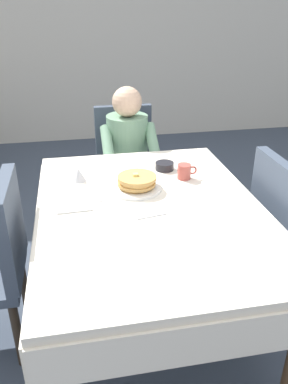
# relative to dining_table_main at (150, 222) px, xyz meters

# --- Properties ---
(ground_plane) EXTENTS (14.00, 14.00, 0.00)m
(ground_plane) POSITION_rel_dining_table_main_xyz_m (0.00, 0.00, -0.65)
(ground_plane) COLOR #3D4756
(back_wall) EXTENTS (12.00, 0.16, 3.20)m
(back_wall) POSITION_rel_dining_table_main_xyz_m (0.00, 3.40, 0.95)
(back_wall) COLOR beige
(back_wall) RESTS_ON ground
(dining_table_main) EXTENTS (1.12, 1.52, 0.74)m
(dining_table_main) POSITION_rel_dining_table_main_xyz_m (0.00, 0.00, 0.00)
(dining_table_main) COLOR silver
(dining_table_main) RESTS_ON ground
(chair_diner) EXTENTS (0.44, 0.45, 0.93)m
(chair_diner) POSITION_rel_dining_table_main_xyz_m (0.04, 1.17, -0.12)
(chair_diner) COLOR #384251
(chair_diner) RESTS_ON ground
(diner_person) EXTENTS (0.40, 0.43, 1.12)m
(diner_person) POSITION_rel_dining_table_main_xyz_m (0.04, 1.01, 0.02)
(diner_person) COLOR gray
(diner_person) RESTS_ON ground
(chair_right_side) EXTENTS (0.45, 0.44, 0.93)m
(chair_right_side) POSITION_rel_dining_table_main_xyz_m (0.77, 0.00, -0.12)
(chair_right_side) COLOR #384251
(chair_right_side) RESTS_ON ground
(plate_breakfast) EXTENTS (0.28, 0.28, 0.02)m
(plate_breakfast) POSITION_rel_dining_table_main_xyz_m (-0.04, 0.20, 0.10)
(plate_breakfast) COLOR white
(plate_breakfast) RESTS_ON dining_table_main
(breakfast_stack) EXTENTS (0.21, 0.21, 0.08)m
(breakfast_stack) POSITION_rel_dining_table_main_xyz_m (-0.03, 0.20, 0.14)
(breakfast_stack) COLOR tan
(breakfast_stack) RESTS_ON plate_breakfast
(cup_coffee) EXTENTS (0.11, 0.08, 0.08)m
(cup_coffee) POSITION_rel_dining_table_main_xyz_m (0.26, 0.29, 0.13)
(cup_coffee) COLOR #B24C42
(cup_coffee) RESTS_ON dining_table_main
(bowl_butter) EXTENTS (0.11, 0.11, 0.04)m
(bowl_butter) POSITION_rel_dining_table_main_xyz_m (0.18, 0.43, 0.11)
(bowl_butter) COLOR black
(bowl_butter) RESTS_ON dining_table_main
(syrup_pitcher) EXTENTS (0.08, 0.08, 0.07)m
(syrup_pitcher) POSITION_rel_dining_table_main_xyz_m (-0.33, 0.37, 0.13)
(syrup_pitcher) COLOR silver
(syrup_pitcher) RESTS_ON dining_table_main
(fork_left_of_plate) EXTENTS (0.03, 0.18, 0.00)m
(fork_left_of_plate) POSITION_rel_dining_table_main_xyz_m (-0.23, 0.18, 0.09)
(fork_left_of_plate) COLOR silver
(fork_left_of_plate) RESTS_ON dining_table_main
(knife_right_of_plate) EXTENTS (0.02, 0.20, 0.00)m
(knife_right_of_plate) POSITION_rel_dining_table_main_xyz_m (0.15, 0.18, 0.09)
(knife_right_of_plate) COLOR silver
(knife_right_of_plate) RESTS_ON dining_table_main
(spoon_near_edge) EXTENTS (0.15, 0.04, 0.00)m
(spoon_near_edge) POSITION_rel_dining_table_main_xyz_m (-0.01, -0.10, 0.09)
(spoon_near_edge) COLOR silver
(spoon_near_edge) RESTS_ON dining_table_main
(napkin_folded) EXTENTS (0.17, 0.13, 0.01)m
(napkin_folded) POSITION_rel_dining_table_main_xyz_m (-0.37, 0.06, 0.09)
(napkin_folded) COLOR white
(napkin_folded) RESTS_ON dining_table_main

